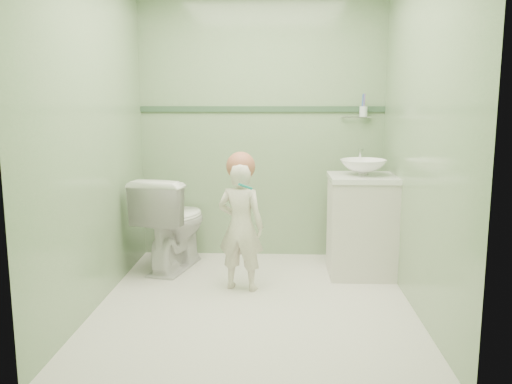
{
  "coord_description": "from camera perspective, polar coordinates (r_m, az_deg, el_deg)",
  "views": [
    {
      "loc": [
        0.17,
        -3.61,
        1.43
      ],
      "look_at": [
        0.0,
        0.15,
        0.78
      ],
      "focal_mm": 37.5,
      "sensor_mm": 36.0,
      "label": 1
    }
  ],
  "objects": [
    {
      "name": "ground",
      "position": [
        3.88,
        -0.1,
        -11.8
      ],
      "size": [
        2.5,
        2.5,
        0.0
      ],
      "primitive_type": "plane",
      "color": "silver",
      "rests_on": "ground"
    },
    {
      "name": "room_shell",
      "position": [
        3.62,
        -0.11,
        6.16
      ],
      "size": [
        2.5,
        2.54,
        2.4
      ],
      "color": "#80A575",
      "rests_on": "ground"
    },
    {
      "name": "trim_stripe",
      "position": [
        4.85,
        0.59,
        8.84
      ],
      "size": [
        2.2,
        0.02,
        0.05
      ],
      "primitive_type": "cube",
      "color": "#35543B",
      "rests_on": "room_shell"
    },
    {
      "name": "vanity",
      "position": [
        4.48,
        11.15,
        -3.69
      ],
      "size": [
        0.52,
        0.5,
        0.8
      ],
      "primitive_type": "cube",
      "color": "silver",
      "rests_on": "ground"
    },
    {
      "name": "counter",
      "position": [
        4.4,
        11.32,
        1.51
      ],
      "size": [
        0.54,
        0.52,
        0.04
      ],
      "primitive_type": "cube",
      "color": "white",
      "rests_on": "vanity"
    },
    {
      "name": "basin",
      "position": [
        4.39,
        11.36,
        2.59
      ],
      "size": [
        0.37,
        0.37,
        0.13
      ],
      "primitive_type": "imported",
      "color": "white",
      "rests_on": "counter"
    },
    {
      "name": "faucet",
      "position": [
        4.57,
        11.05,
        3.88
      ],
      "size": [
        0.03,
        0.13,
        0.18
      ],
      "color": "silver",
      "rests_on": "counter"
    },
    {
      "name": "cup_holder",
      "position": [
        4.85,
        11.29,
        8.4
      ],
      "size": [
        0.26,
        0.07,
        0.21
      ],
      "color": "silver",
      "rests_on": "room_shell"
    },
    {
      "name": "toilet",
      "position": [
        4.62,
        -8.85,
        -3.21
      ],
      "size": [
        0.62,
        0.87,
        0.8
      ],
      "primitive_type": "imported",
      "rotation": [
        0.0,
        0.0,
        2.91
      ],
      "color": "white",
      "rests_on": "ground"
    },
    {
      "name": "toddler",
      "position": [
        4.03,
        -1.64,
        -3.7
      ],
      "size": [
        0.4,
        0.32,
        0.98
      ],
      "primitive_type": "imported",
      "rotation": [
        0.0,
        0.0,
        2.89
      ],
      "color": "beige",
      "rests_on": "ground"
    },
    {
      "name": "hair_cap",
      "position": [
        3.97,
        -1.64,
        2.76
      ],
      "size": [
        0.22,
        0.22,
        0.22
      ],
      "primitive_type": "sphere",
      "color": "#A45D44",
      "rests_on": "toddler"
    },
    {
      "name": "teal_toothbrush",
      "position": [
        3.83,
        -1.2,
        0.67
      ],
      "size": [
        0.11,
        0.14,
        0.08
      ],
      "color": "#12847F",
      "rests_on": "toddler"
    }
  ]
}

